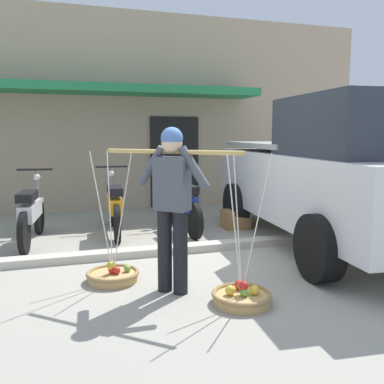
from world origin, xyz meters
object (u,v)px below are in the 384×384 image
(motorcycle_third_in_row, at_px, (182,205))
(parked_truck, at_px, (335,176))
(fruit_vendor, at_px, (172,199))
(motorcycle_nearest_shop, at_px, (31,214))
(wooden_crate, at_px, (235,219))
(fruit_basket_right_side, at_px, (242,296))
(motorcycle_second_in_row, at_px, (114,207))
(fruit_basket_left_side, at_px, (113,274))

(motorcycle_third_in_row, bearing_deg, parked_truck, -40.47)
(fruit_vendor, relative_size, motorcycle_third_in_row, 0.93)
(motorcycle_nearest_shop, relative_size, parked_truck, 0.37)
(parked_truck, relative_size, wooden_crate, 11.02)
(fruit_vendor, relative_size, fruit_basket_right_side, 1.17)
(fruit_basket_right_side, distance_m, motorcycle_third_in_row, 3.16)
(motorcycle_second_in_row, relative_size, motorcycle_third_in_row, 1.00)
(motorcycle_third_in_row, bearing_deg, fruit_vendor, -108.13)
(wooden_crate, bearing_deg, parked_truck, -59.83)
(fruit_basket_left_side, bearing_deg, fruit_basket_right_side, -42.32)
(motorcycle_nearest_shop, distance_m, parked_truck, 4.48)
(fruit_vendor, height_order, parked_truck, parked_truck)
(parked_truck, bearing_deg, fruit_vendor, -158.60)
(fruit_basket_left_side, relative_size, motorcycle_third_in_row, 0.80)
(fruit_vendor, relative_size, motorcycle_nearest_shop, 0.93)
(fruit_basket_left_side, relative_size, parked_truck, 0.30)
(fruit_basket_left_side, bearing_deg, motorcycle_third_in_row, 56.32)
(fruit_vendor, bearing_deg, motorcycle_third_in_row, 71.87)
(parked_truck, bearing_deg, motorcycle_nearest_shop, 160.61)
(fruit_vendor, height_order, wooden_crate, fruit_vendor)
(wooden_crate, bearing_deg, fruit_basket_right_side, -112.23)
(motorcycle_second_in_row, distance_m, parked_truck, 3.45)
(fruit_basket_right_side, height_order, motorcycle_nearest_shop, fruit_basket_right_side)
(motorcycle_third_in_row, bearing_deg, wooden_crate, -2.96)
(motorcycle_nearest_shop, xyz_separation_m, motorcycle_third_in_row, (2.35, 0.09, 0.00))
(fruit_basket_right_side, xyz_separation_m, wooden_crate, (1.26, 3.07, 0.08))
(fruit_basket_left_side, relative_size, wooden_crate, 3.30)
(fruit_vendor, relative_size, motorcycle_second_in_row, 0.93)
(fruit_basket_right_side, relative_size, motorcycle_nearest_shop, 0.80)
(motorcycle_second_in_row, xyz_separation_m, motorcycle_third_in_row, (1.10, -0.15, 0.00))
(fruit_basket_left_side, relative_size, motorcycle_second_in_row, 0.80)
(motorcycle_second_in_row, distance_m, wooden_crate, 2.08)
(fruit_basket_left_side, bearing_deg, wooden_crate, 41.17)
(fruit_basket_left_side, bearing_deg, motorcycle_second_in_row, 82.22)
(motorcycle_nearest_shop, bearing_deg, wooden_crate, 0.73)
(motorcycle_third_in_row, bearing_deg, motorcycle_second_in_row, 172.11)
(motorcycle_second_in_row, bearing_deg, motorcycle_nearest_shop, -168.98)
(fruit_vendor, bearing_deg, wooden_crate, 54.84)
(fruit_basket_right_side, bearing_deg, parked_truck, 36.10)
(fruit_basket_right_side, xyz_separation_m, parked_truck, (2.14, 1.56, 0.95))
(motorcycle_third_in_row, height_order, parked_truck, parked_truck)
(motorcycle_nearest_shop, height_order, motorcycle_third_in_row, same)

